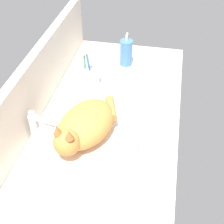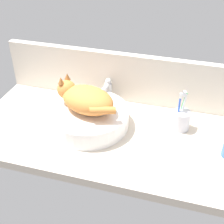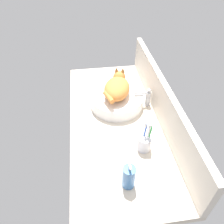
% 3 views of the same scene
% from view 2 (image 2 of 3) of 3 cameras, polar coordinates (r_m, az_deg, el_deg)
% --- Properties ---
extents(ground_plane, '(1.35, 0.61, 0.04)m').
position_cam_2_polar(ground_plane, '(1.42, 1.35, -4.55)').
color(ground_plane, beige).
extents(backsplash_panel, '(1.35, 0.04, 0.26)m').
position_cam_2_polar(backsplash_panel, '(1.57, 4.13, 6.06)').
color(backsplash_panel, silver).
rests_on(backsplash_panel, ground_plane).
extents(sink_basin, '(0.37, 0.37, 0.08)m').
position_cam_2_polar(sink_basin, '(1.44, -4.27, -1.02)').
color(sink_basin, white).
rests_on(sink_basin, ground_plane).
extents(cat, '(0.31, 0.24, 0.14)m').
position_cam_2_polar(cat, '(1.39, -4.92, 2.47)').
color(cat, orange).
rests_on(cat, sink_basin).
extents(faucet, '(0.04, 0.12, 0.14)m').
position_cam_2_polar(faucet, '(1.58, -0.87, 3.93)').
color(faucet, silver).
rests_on(faucet, ground_plane).
extents(toothbrush_cup, '(0.08, 0.08, 0.19)m').
position_cam_2_polar(toothbrush_cup, '(1.45, 12.54, -1.30)').
color(toothbrush_cup, silver).
rests_on(toothbrush_cup, ground_plane).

